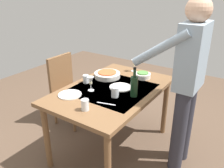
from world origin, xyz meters
name	(u,v)px	position (x,y,z in m)	size (l,w,h in m)	color
ground_plane	(112,147)	(0.00, 0.00, 0.00)	(6.00, 6.00, 0.00)	brown
dining_table	(112,96)	(0.00, 0.00, 0.68)	(1.37, 0.88, 0.76)	brown
chair_near	(67,85)	(-0.16, -0.82, 0.53)	(0.40, 0.40, 0.91)	#523019
person_server	(187,79)	(-0.20, 0.70, 0.96)	(0.42, 0.61, 1.69)	#2D2D38
wine_bottle	(134,86)	(0.03, 0.28, 0.87)	(0.07, 0.07, 0.30)	black
wine_glass_left	(134,63)	(-0.58, -0.06, 0.86)	(0.07, 0.07, 0.15)	white
wine_glass_right	(91,81)	(0.17, -0.15, 0.86)	(0.07, 0.07, 0.15)	white
water_cup_near_left	(86,79)	(0.04, -0.32, 0.80)	(0.07, 0.07, 0.09)	silver
water_cup_near_right	(115,92)	(0.14, 0.13, 0.81)	(0.08, 0.08, 0.10)	silver
water_cup_far_left	(85,105)	(0.50, 0.06, 0.81)	(0.07, 0.07, 0.10)	silver
serving_bowl_pasta	(107,75)	(-0.23, -0.22, 0.79)	(0.30, 0.30, 0.07)	silver
side_bowl_salad	(143,75)	(-0.44, 0.13, 0.79)	(0.18, 0.18, 0.07)	silver
dinner_plate_near	(70,95)	(0.37, -0.25, 0.76)	(0.23, 0.23, 0.01)	silver
dinner_plate_far	(120,87)	(-0.06, 0.06, 0.76)	(0.23, 0.23, 0.01)	silver
table_fork	(106,104)	(0.31, 0.15, 0.76)	(0.01, 0.18, 0.01)	silver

